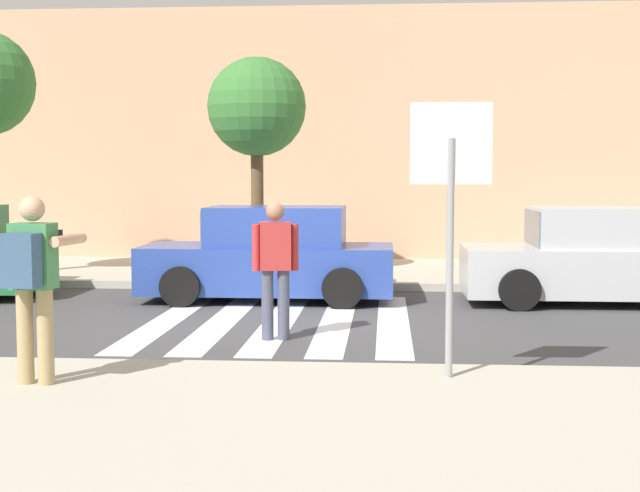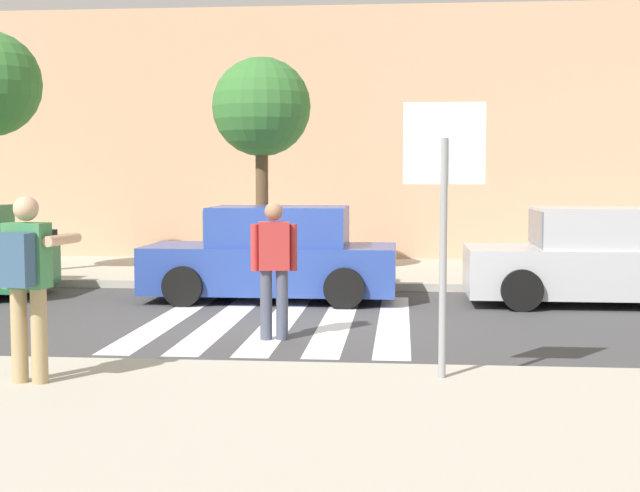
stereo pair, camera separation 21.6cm
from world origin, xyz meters
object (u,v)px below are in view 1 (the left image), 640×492
object	(u,v)px
stop_sign	(451,178)
photographer_with_backpack	(32,273)
parked_car_silver	(595,259)
street_tree_center	(257,109)
parked_car_blue	(271,256)
pedestrian_crossing	(275,262)

from	to	relation	value
stop_sign	photographer_with_backpack	world-z (taller)	stop_sign
photographer_with_backpack	parked_car_silver	size ratio (longest dim) A/B	0.42
stop_sign	street_tree_center	bearing A→B (deg)	109.97
photographer_with_backpack	parked_car_blue	distance (m)	6.82
stop_sign	photographer_with_backpack	xyz separation A→B (m)	(-3.80, -0.60, -0.86)
pedestrian_crossing	street_tree_center	size ratio (longest dim) A/B	0.42
stop_sign	photographer_with_backpack	size ratio (longest dim) A/B	1.50
stop_sign	photographer_with_backpack	distance (m)	3.94
parked_car_blue	parked_car_silver	size ratio (longest dim) A/B	1.00
stop_sign	street_tree_center	world-z (taller)	street_tree_center
pedestrian_crossing	parked_car_silver	world-z (taller)	pedestrian_crossing
pedestrian_crossing	parked_car_blue	distance (m)	3.59
parked_car_blue	photographer_with_backpack	bearing A→B (deg)	-101.08
stop_sign	pedestrian_crossing	bearing A→B (deg)	127.94
stop_sign	street_tree_center	size ratio (longest dim) A/B	0.62
photographer_with_backpack	parked_car_blue	bearing A→B (deg)	78.92
parked_car_blue	parked_car_silver	xyz separation A→B (m)	(5.24, -0.00, 0.00)
stop_sign	parked_car_blue	bearing A→B (deg)	112.32
stop_sign	pedestrian_crossing	size ratio (longest dim) A/B	1.50
stop_sign	photographer_with_backpack	bearing A→B (deg)	-171.05
pedestrian_crossing	street_tree_center	world-z (taller)	street_tree_center
pedestrian_crossing	parked_car_silver	xyz separation A→B (m)	(4.72, 3.55, -0.25)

